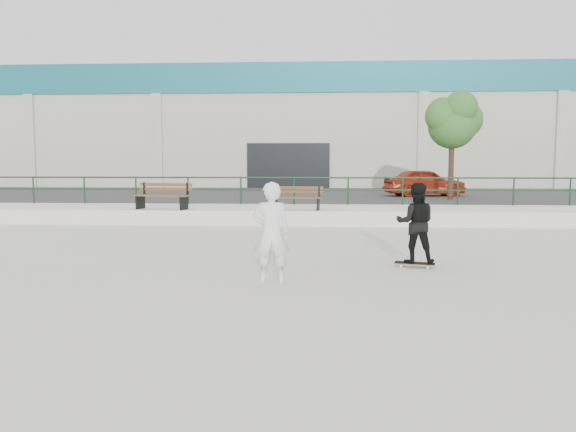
# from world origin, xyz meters

# --- Properties ---
(ground) EXTENTS (120.00, 120.00, 0.00)m
(ground) POSITION_xyz_m (0.00, 0.00, 0.00)
(ground) COLOR beige
(ground) RESTS_ON ground
(ledge) EXTENTS (30.00, 3.00, 0.50)m
(ledge) POSITION_xyz_m (0.00, 9.50, 0.25)
(ledge) COLOR silver
(ledge) RESTS_ON ground
(parking_strip) EXTENTS (60.00, 14.00, 0.50)m
(parking_strip) POSITION_xyz_m (0.00, 18.00, 0.25)
(parking_strip) COLOR #323232
(parking_strip) RESTS_ON ground
(railing) EXTENTS (28.00, 0.06, 1.03)m
(railing) POSITION_xyz_m (-0.00, 10.80, 1.24)
(railing) COLOR #14391E
(railing) RESTS_ON ledge
(commercial_building) EXTENTS (44.20, 16.33, 8.00)m
(commercial_building) POSITION_xyz_m (-0.00, 31.99, 4.58)
(commercial_building) COLOR #B2B09F
(commercial_building) RESTS_ON ground
(bench_left) EXTENTS (2.01, 0.95, 0.89)m
(bench_left) POSITION_xyz_m (-3.30, 8.47, 0.94)
(bench_left) COLOR brown
(bench_left) RESTS_ON ledge
(bench_right) EXTENTS (1.75, 0.67, 0.79)m
(bench_right) POSITION_xyz_m (1.21, 8.51, 0.89)
(bench_right) COLOR brown
(bench_right) RESTS_ON ledge
(tree) EXTENTS (2.51, 2.23, 4.46)m
(tree) POSITION_xyz_m (7.46, 13.89, 3.85)
(tree) COLOR #493124
(tree) RESTS_ON parking_strip
(red_car) EXTENTS (3.96, 2.21, 1.27)m
(red_car) POSITION_xyz_m (6.80, 16.35, 1.14)
(red_car) COLOR #A12913
(red_car) RESTS_ON parking_strip
(skateboard) EXTENTS (0.81, 0.38, 0.09)m
(skateboard) POSITION_xyz_m (3.88, 1.13, 0.07)
(skateboard) COLOR black
(skateboard) RESTS_ON ground
(standing_skater) EXTENTS (0.84, 0.69, 1.59)m
(standing_skater) POSITION_xyz_m (3.88, 1.13, 0.89)
(standing_skater) COLOR black
(standing_skater) RESTS_ON skateboard
(seated_skater) EXTENTS (0.67, 0.46, 1.75)m
(seated_skater) POSITION_xyz_m (1.15, -0.48, 0.88)
(seated_skater) COLOR white
(seated_skater) RESTS_ON ground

